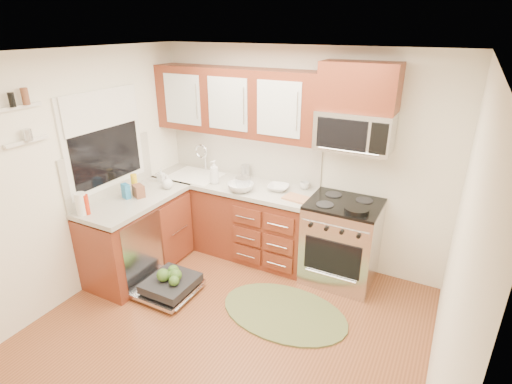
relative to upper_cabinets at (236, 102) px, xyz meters
The scene contains 38 objects.
floor 2.55m from the upper_cabinets, 65.28° to the right, with size 3.50×3.50×0.00m, color brown.
ceiling 1.84m from the upper_cabinets, 65.28° to the right, with size 3.50×3.50×0.00m, color white.
wall_back 0.97m from the upper_cabinets, 13.57° to the left, with size 3.50×0.04×2.50m, color white.
wall_front 3.46m from the upper_cabinets, 77.70° to the right, with size 3.50×0.04×2.50m, color white.
wall_left 1.98m from the upper_cabinets, 123.06° to the right, with size 0.04×3.50×2.50m, color white.
wall_right 3.00m from the upper_cabinets, 32.47° to the right, with size 0.04×3.50×2.50m, color white.
base_cabinet_back 1.46m from the upper_cabinets, 90.00° to the right, with size 2.05×0.60×0.85m, color #602915.
base_cabinet_left 1.93m from the upper_cabinets, 124.62° to the right, with size 0.60×1.25×0.85m, color #602915.
countertop_back 0.98m from the upper_cabinets, 90.00° to the right, with size 2.07×0.64×0.05m, color #A8A49A.
countertop_left 1.60m from the upper_cabinets, 124.25° to the right, with size 0.64×1.27×0.05m, color #A8A49A.
backsplash_back 0.68m from the upper_cabinets, 90.00° to the left, with size 2.05×0.02×0.57m, color #B4AFA2.
backsplash_left 1.60m from the upper_cabinets, 133.89° to the right, with size 0.02×1.25×0.57m, color #B4AFA2.
upper_cabinets is the anchor object (origin of this frame).
cabinet_over_mw 1.43m from the upper_cabinets, ahead, with size 0.76×0.35×0.47m, color #602915.
range 1.99m from the upper_cabinets, ahead, with size 0.76×0.64×0.95m, color silver, non-canonical shape.
microwave 1.42m from the upper_cabinets, ahead, with size 0.76×0.38×0.40m, color silver, non-canonical shape.
sink 1.21m from the upper_cabinets, 163.55° to the right, with size 0.62×0.50×0.26m, color white, non-canonical shape.
dishwasher 2.19m from the upper_cabinets, 96.04° to the right, with size 0.70×0.60×0.20m, color silver, non-canonical shape.
window 1.51m from the upper_cabinets, 133.21° to the right, with size 0.03×1.05×1.05m, color white, non-canonical shape.
window_blind 1.46m from the upper_cabinets, 132.50° to the right, with size 0.02×0.96×0.40m, color white.
shelf_upper 2.17m from the upper_cabinets, 117.33° to the right, with size 0.04×0.40×0.03m, color white.
shelf_lower 2.17m from the upper_cabinets, 117.33° to the right, with size 0.04×0.40×0.03m, color white.
rug 2.38m from the upper_cabinets, 41.98° to the right, with size 1.30×0.85×0.02m, color olive, non-canonical shape.
skillet 1.84m from the upper_cabinets, 11.25° to the right, with size 0.25×0.25×0.05m, color black.
stock_pot 0.94m from the upper_cabinets, 44.86° to the right, with size 0.19×0.19×0.11m, color silver.
cutting_board 1.33m from the upper_cabinets, 15.01° to the right, with size 0.30×0.19×0.02m, color #BA7B55.
canister 0.87m from the upper_cabinets, 44.29° to the left, with size 0.11×0.11×0.17m, color silver.
paper_towel_roll 2.00m from the upper_cabinets, 118.75° to the right, with size 0.11×0.11×0.23m, color white.
mustard_bottle 1.48m from the upper_cabinets, 131.35° to the right, with size 0.07×0.07×0.22m, color yellow.
red_bottle 1.97m from the upper_cabinets, 117.90° to the right, with size 0.06×0.06×0.21m, color red.
wooden_box 1.49m from the upper_cabinets, 124.51° to the right, with size 0.14×0.10×0.14m, color brown.
blue_carton 1.59m from the upper_cabinets, 125.74° to the right, with size 0.10×0.06×0.16m, color teal.
bowl_a 1.11m from the upper_cabinets, ahead, with size 0.24×0.24×0.06m, color #999999.
bowl_b 0.99m from the upper_cabinets, 54.10° to the right, with size 0.30×0.30×0.09m, color #999999.
cup 1.25m from the upper_cabinets, ahead, with size 0.11×0.11×0.09m, color #999999.
soap_bottle_a 0.86m from the upper_cabinets, 121.28° to the right, with size 0.11×0.11×0.29m, color #999999.
soap_bottle_b 1.26m from the upper_cabinets, 145.27° to the right, with size 0.08×0.08×0.17m, color #999999.
soap_bottle_c 1.22m from the upper_cabinets, 130.61° to the right, with size 0.13×0.13×0.17m, color #999999.
Camera 1 is at (1.63, -2.42, 2.70)m, focal length 28.00 mm.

